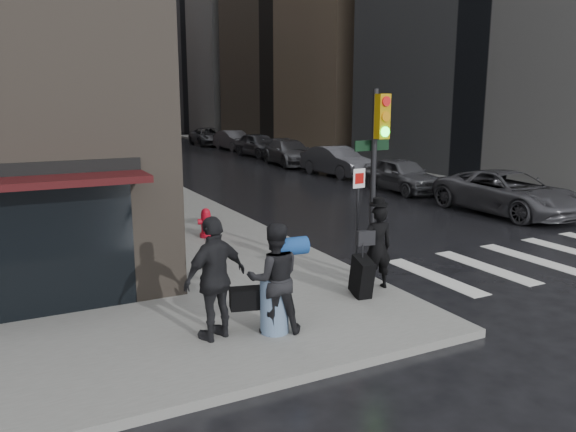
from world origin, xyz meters
name	(u,v)px	position (x,y,z in m)	size (l,w,h in m)	color
ground	(324,318)	(0.00, 0.00, 0.00)	(140.00, 140.00, 0.00)	black
sidewalk_left	(97,165)	(0.00, 27.00, 0.07)	(4.00, 50.00, 0.15)	slate
sidewalk_right	(295,155)	(13.50, 27.00, 0.07)	(3.00, 50.00, 0.15)	slate
crosswalk	(553,255)	(7.50, 1.00, 0.00)	(8.50, 3.00, 0.01)	silver
bldg_right_far	(269,30)	(26.00, 58.00, 12.50)	(22.00, 20.00, 25.00)	gray
bldg_distant	(77,11)	(6.00, 78.00, 16.00)	(40.00, 12.00, 32.00)	gray
man_overcoat	(374,252)	(1.48, 0.55, 0.95)	(1.12, 0.93, 1.92)	black
man_jeans	(274,278)	(-1.25, -0.45, 1.09)	(1.31, 0.96, 1.87)	black
man_greycoat	(215,278)	(-2.18, -0.25, 1.17)	(1.29, 0.85, 2.03)	black
traffic_light	(375,159)	(1.87, 1.15, 2.75)	(1.01, 0.49, 4.04)	black
fire_hydrant	(206,224)	(-0.11, 6.37, 0.52)	(0.48, 0.36, 0.83)	#B40B1C
parked_car_0	(508,193)	(10.69, 5.43, 0.75)	(2.50, 5.43, 1.51)	#47474C
parked_car_1	(402,175)	(10.47, 11.07, 0.74)	(1.74, 4.33, 1.47)	#515156
parked_car_2	(337,161)	(10.63, 16.72, 0.77)	(1.63, 4.69, 1.54)	#404045
parked_car_3	(290,152)	(10.72, 22.37, 0.76)	(2.14, 5.27, 1.53)	#4D4E52
parked_car_4	(259,145)	(11.15, 28.01, 0.83)	(1.97, 4.90, 1.67)	#434348
parked_car_5	(234,140)	(11.48, 33.66, 0.77)	(1.63, 4.67, 1.54)	#4F4F54
parked_car_6	(209,136)	(11.34, 39.30, 0.76)	(2.51, 5.44, 1.51)	#4C4C51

